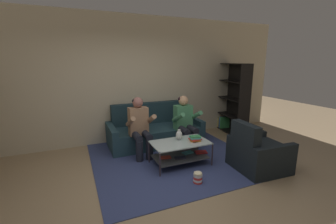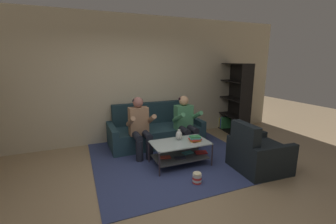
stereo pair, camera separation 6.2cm
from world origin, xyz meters
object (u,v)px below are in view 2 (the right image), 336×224
at_px(person_seated_right, 186,121).
at_px(vase, 179,135).
at_px(bookshelf, 234,102).
at_px(person_seated_left, 140,125).
at_px(couch, 155,131).
at_px(book_stack, 195,139).
at_px(armchair, 258,154).
at_px(coffee_table, 181,150).
at_px(popcorn_tub, 197,178).

height_order(person_seated_right, vase, person_seated_right).
bearing_deg(bookshelf, person_seated_left, -168.51).
bearing_deg(couch, vase, -85.81).
relative_size(vase, bookshelf, 0.11).
height_order(book_stack, bookshelf, bookshelf).
relative_size(bookshelf, armchair, 2.07).
height_order(couch, vase, couch).
height_order(couch, armchair, couch).
relative_size(coffee_table, popcorn_tub, 5.61).
xyz_separation_m(couch, coffee_table, (0.06, -1.25, -0.00)).
xyz_separation_m(person_seated_left, popcorn_tub, (0.52, -1.40, -0.54)).
bearing_deg(person_seated_left, vase, -44.10).
distance_m(person_seated_left, vase, 0.83).
bearing_deg(person_seated_right, person_seated_left, 179.83).
height_order(person_seated_left, book_stack, person_seated_left).
bearing_deg(person_seated_right, popcorn_tub, -109.61).
bearing_deg(armchair, vase, 143.54).
bearing_deg(person_seated_right, book_stack, -103.85).
distance_m(coffee_table, book_stack, 0.34).
bearing_deg(coffee_table, couch, 92.66).
height_order(book_stack, armchair, armchair).
distance_m(person_seated_left, person_seated_right, 1.02).
relative_size(coffee_table, vase, 5.53).
relative_size(vase, armchair, 0.22).
distance_m(coffee_table, popcorn_tub, 0.73).
bearing_deg(book_stack, person_seated_left, 137.86).
relative_size(coffee_table, bookshelf, 0.60).
relative_size(person_seated_left, popcorn_tub, 6.10).
relative_size(coffee_table, book_stack, 5.03).
distance_m(couch, coffee_table, 1.25).
relative_size(book_stack, bookshelf, 0.12).
xyz_separation_m(couch, armchair, (1.21, -1.96, 0.00)).
height_order(person_seated_right, book_stack, person_seated_right).
bearing_deg(coffee_table, armchair, -31.57).
distance_m(person_seated_right, vase, 0.72).
distance_m(person_seated_left, popcorn_tub, 1.59).
bearing_deg(vase, person_seated_right, 53.22).
height_order(vase, bookshelf, bookshelf).
relative_size(person_seated_right, coffee_table, 1.06).
bearing_deg(vase, couch, 94.19).
distance_m(couch, book_stack, 1.36).
distance_m(vase, bookshelf, 2.43).
bearing_deg(bookshelf, armchair, -117.13).
distance_m(person_seated_right, coffee_table, 0.89).
xyz_separation_m(coffee_table, book_stack, (0.27, -0.05, 0.20)).
bearing_deg(book_stack, couch, 103.92).
bearing_deg(person_seated_right, bookshelf, 18.04).
xyz_separation_m(person_seated_right, popcorn_tub, (-0.50, -1.40, -0.53)).
relative_size(person_seated_left, armchair, 1.34).
bearing_deg(bookshelf, couch, -179.96).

